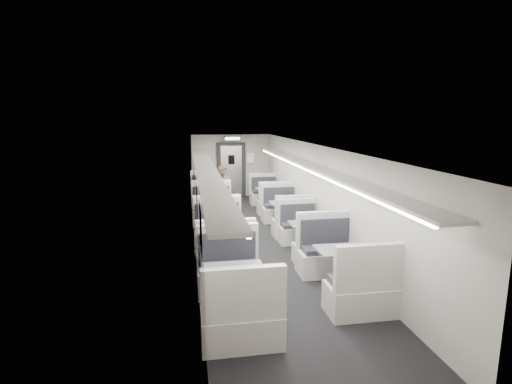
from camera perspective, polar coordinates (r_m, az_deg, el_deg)
name	(u,v)px	position (r m, az deg, el deg)	size (l,w,h in m)	color
room	(258,196)	(9.63, 0.33, -0.54)	(3.24, 12.24, 2.64)	black
booth_left_a	(209,200)	(13.04, -6.69, -1.13)	(1.14, 2.32, 1.24)	silver
booth_left_b	(214,218)	(10.78, -5.99, -3.66)	(1.14, 2.32, 1.24)	silver
booth_left_c	(221,244)	(8.63, -4.96, -7.38)	(1.13, 2.28, 1.22)	silver
booth_left_d	(235,291)	(6.43, -3.08, -13.97)	(1.11, 2.25, 1.20)	silver
booth_right_a	(268,198)	(13.50, 1.77, -0.88)	(0.99, 2.01, 1.08)	silver
booth_right_b	(286,215)	(11.18, 4.27, -3.28)	(1.04, 2.12, 1.13)	silver
booth_right_c	(307,237)	(9.30, 7.32, -6.40)	(0.98, 1.99, 1.07)	silver
booth_right_d	(342,269)	(7.40, 12.24, -10.76)	(1.12, 2.28, 1.22)	silver
passenger	(223,193)	(11.96, -4.72, -0.16)	(0.60, 0.40, 1.65)	black
window_a	(193,172)	(12.81, -8.95, 2.85)	(0.02, 1.18, 0.84)	black
window_b	(195,183)	(10.64, -8.74, 1.24)	(0.02, 1.18, 0.84)	black
window_c	(197,200)	(8.48, -8.42, -1.19)	(0.02, 1.18, 0.84)	black
window_d	(201,229)	(6.34, -7.89, -5.27)	(0.02, 1.18, 0.84)	black
luggage_rack_left	(206,169)	(9.08, -7.10, 3.26)	(0.46, 10.40, 0.09)	silver
luggage_rack_right	(312,167)	(9.52, 8.06, 3.59)	(0.46, 10.40, 0.09)	silver
vestibule_door	(231,170)	(15.45, -3.55, 3.14)	(1.10, 0.13, 2.10)	black
exit_sign	(232,138)	(14.85, -3.40, 7.64)	(0.62, 0.12, 0.16)	black
wall_notice	(250,158)	(15.49, -0.79, 4.90)	(0.32, 0.02, 0.40)	white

